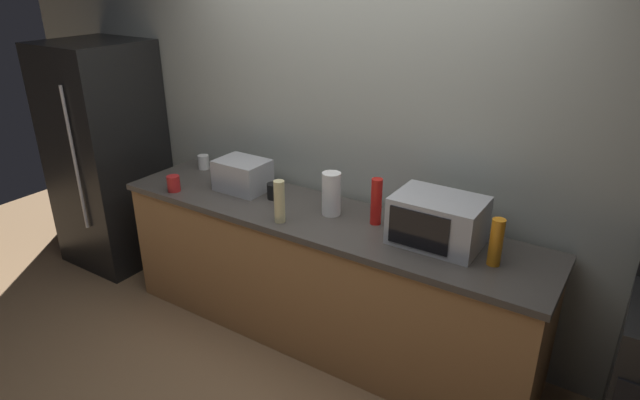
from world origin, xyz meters
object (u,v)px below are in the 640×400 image
object	(u,v)px
mug_red	(174,183)
mug_black	(274,191)
paper_towel_roll	(331,194)
refrigerator	(107,156)
bottle_hot_sauce	(376,202)
toaster_oven	(243,175)
bottle_hand_soap	(279,202)
microwave	(438,221)
bottle_dish_soap	(496,242)
mug_white	(204,162)

from	to	relation	value
mug_red	mug_black	xyz separation A→B (m)	(0.65, 0.27, -0.00)
paper_towel_roll	mug_black	bearing A→B (deg)	179.54
refrigerator	paper_towel_roll	bearing A→B (deg)	1.37
paper_towel_roll	bottle_hot_sauce	world-z (taller)	bottle_hot_sauce
mug_red	toaster_oven	bearing A→B (deg)	36.50
refrigerator	bottle_hot_sauce	size ratio (longest dim) A/B	6.35
toaster_oven	mug_red	xyz separation A→B (m)	(-0.38, -0.28, -0.05)
paper_towel_roll	refrigerator	bearing A→B (deg)	-178.63
toaster_oven	bottle_hand_soap	world-z (taller)	bottle_hand_soap
microwave	toaster_oven	size ratio (longest dim) A/B	1.41
bottle_dish_soap	mug_black	world-z (taller)	bottle_dish_soap
toaster_oven	bottle_hand_soap	xyz separation A→B (m)	(0.52, -0.27, 0.03)
mug_black	mug_red	bearing A→B (deg)	-157.20
bottle_hand_soap	bottle_dish_soap	bearing A→B (deg)	9.00
bottle_hot_sauce	mug_white	xyz separation A→B (m)	(-1.53, 0.13, -0.09)
bottle_dish_soap	bottle_hot_sauce	size ratio (longest dim) A/B	0.90
refrigerator	mug_white	bearing A→B (deg)	13.89
toaster_oven	bottle_dish_soap	bearing A→B (deg)	-2.47
bottle_dish_soap	toaster_oven	bearing A→B (deg)	177.53
toaster_oven	bottle_hand_soap	size ratio (longest dim) A/B	1.30
microwave	toaster_oven	distance (m)	1.40
microwave	mug_red	world-z (taller)	microwave
refrigerator	bottle_dish_soap	bearing A→B (deg)	-0.27
toaster_oven	paper_towel_roll	world-z (taller)	paper_towel_roll
toaster_oven	paper_towel_roll	bearing A→B (deg)	-0.80
bottle_hot_sauce	mug_white	bearing A→B (deg)	175.06
paper_towel_roll	bottle_hand_soap	xyz separation A→B (m)	(-0.20, -0.26, -0.00)
paper_towel_roll	bottle_dish_soap	bearing A→B (deg)	-3.64
refrigerator	paper_towel_roll	size ratio (longest dim) A/B	6.67
paper_towel_roll	toaster_oven	bearing A→B (deg)	179.20
toaster_oven	mug_black	distance (m)	0.28
microwave	bottle_hand_soap	distance (m)	0.92
refrigerator	mug_black	bearing A→B (deg)	1.86
mug_white	bottle_dish_soap	bearing A→B (deg)	-5.77
mug_white	microwave	bearing A→B (deg)	-4.92
toaster_oven	mug_white	distance (m)	0.54
microwave	paper_towel_roll	world-z (taller)	same
mug_red	bottle_hand_soap	bearing A→B (deg)	0.64
refrigerator	bottle_dish_soap	world-z (taller)	refrigerator
paper_towel_roll	bottle_dish_soap	distance (m)	1.03
microwave	mug_black	size ratio (longest dim) A/B	4.67
toaster_oven	mug_black	world-z (taller)	toaster_oven
bottle_dish_soap	paper_towel_roll	bearing A→B (deg)	176.36
microwave	bottle_hot_sauce	bearing A→B (deg)	175.15
bottle_hot_sauce	toaster_oven	bearing A→B (deg)	-178.80
bottle_dish_soap	bottle_hand_soap	bearing A→B (deg)	-171.00
mug_red	mug_white	bearing A→B (deg)	108.28
microwave	mug_black	world-z (taller)	microwave
bottle_dish_soap	mug_black	size ratio (longest dim) A/B	2.48
microwave	bottle_dish_soap	distance (m)	0.34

